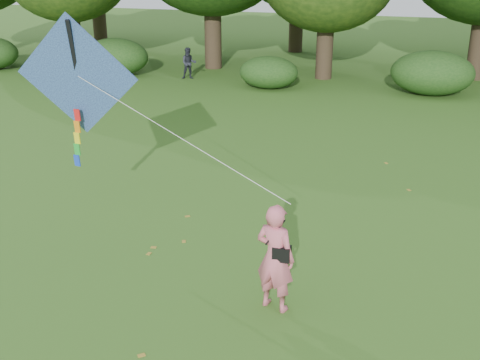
# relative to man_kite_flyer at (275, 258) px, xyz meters

# --- Properties ---
(ground) EXTENTS (100.00, 100.00, 0.00)m
(ground) POSITION_rel_man_kite_flyer_xyz_m (-0.54, 0.06, -0.98)
(ground) COLOR #265114
(ground) RESTS_ON ground
(man_kite_flyer) EXTENTS (0.82, 0.65, 1.96)m
(man_kite_flyer) POSITION_rel_man_kite_flyer_xyz_m (0.00, 0.00, 0.00)
(man_kite_flyer) COLOR #D46475
(man_kite_flyer) RESTS_ON ground
(bystander_left) EXTENTS (0.89, 0.80, 1.49)m
(bystander_left) POSITION_rel_man_kite_flyer_xyz_m (-8.73, 18.06, -0.24)
(bystander_left) COLOR #252731
(bystander_left) RESTS_ON ground
(crossbody_bag) EXTENTS (0.43, 0.20, 0.74)m
(crossbody_bag) POSITION_rel_man_kite_flyer_xyz_m (0.12, -0.03, 0.13)
(crossbody_bag) COLOR black
(crossbody_bag) RESTS_ON ground
(flying_kite) EXTENTS (6.36, 2.48, 3.34)m
(flying_kite) POSITION_rel_man_kite_flyer_xyz_m (-4.76, 1.98, 2.43)
(flying_kite) COLOR #254BA1
(flying_kite) RESTS_ON ground
(shrub_band) EXTENTS (39.15, 3.22, 1.88)m
(shrub_band) POSITION_rel_man_kite_flyer_xyz_m (-1.26, 17.67, -0.13)
(shrub_band) COLOR #264919
(shrub_band) RESTS_ON ground
(fallen_leaves) EXTENTS (8.05, 12.06, 0.01)m
(fallen_leaves) POSITION_rel_man_kite_flyer_xyz_m (-0.15, 1.32, -0.98)
(fallen_leaves) COLOR olive
(fallen_leaves) RESTS_ON ground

